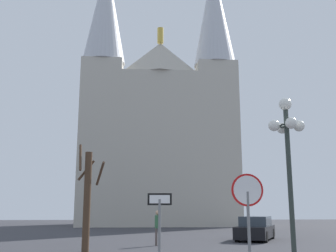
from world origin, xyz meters
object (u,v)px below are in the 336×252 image
object	(u,v)px
street_lamp	(288,150)
bare_tree	(87,198)
one_way_arrow_sign	(160,227)
parked_car_near_black	(255,229)
stop_sign	(248,205)
pedestrian_walking	(158,224)
cathedral	(159,130)

from	to	relation	value
street_lamp	bare_tree	xyz separation A→B (m)	(-7.27, 5.71, -1.42)
one_way_arrow_sign	parked_car_near_black	xyz separation A→B (m)	(6.49, 14.63, -0.80)
stop_sign	bare_tree	size ratio (longest dim) A/B	0.58
pedestrian_walking	street_lamp	bearing A→B (deg)	-65.63
cathedral	bare_tree	size ratio (longest dim) A/B	6.57
pedestrian_walking	stop_sign	bearing A→B (deg)	-79.84
street_lamp	cathedral	bearing A→B (deg)	95.20
parked_car_near_black	street_lamp	bearing A→B (deg)	-100.10
stop_sign	parked_car_near_black	world-z (taller)	stop_sign
one_way_arrow_sign	bare_tree	distance (m)	8.93
bare_tree	pedestrian_walking	distance (m)	4.67
pedestrian_walking	parked_car_near_black	bearing A→B (deg)	27.77
bare_tree	pedestrian_walking	size ratio (longest dim) A/B	2.71
stop_sign	pedestrian_walking	distance (m)	11.16
stop_sign	parked_car_near_black	size ratio (longest dim) A/B	0.58
street_lamp	pedestrian_walking	distance (m)	9.98
street_lamp	parked_car_near_black	world-z (taller)	street_lamp
cathedral	bare_tree	xyz separation A→B (m)	(-4.30, -26.98, -8.45)
one_way_arrow_sign	pedestrian_walking	distance (m)	11.44
cathedral	one_way_arrow_sign	distance (m)	36.61
street_lamp	bare_tree	distance (m)	9.36
pedestrian_walking	bare_tree	bearing A→B (deg)	-137.52
cathedral	pedestrian_walking	distance (m)	25.87
parked_car_near_black	pedestrian_walking	distance (m)	6.90
street_lamp	pedestrian_walking	world-z (taller)	street_lamp
cathedral	parked_car_near_black	xyz separation A→B (m)	(5.11, -20.74, -10.16)
cathedral	pedestrian_walking	size ratio (longest dim) A/B	17.79
bare_tree	cathedral	bearing A→B (deg)	80.95
cathedral	parked_car_near_black	distance (m)	23.65
pedestrian_walking	cathedral	bearing A→B (deg)	87.64
stop_sign	cathedral	bearing A→B (deg)	91.60
street_lamp	parked_car_near_black	xyz separation A→B (m)	(2.13, 11.95, -3.13)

